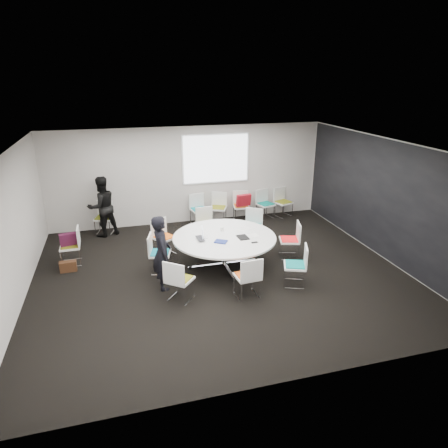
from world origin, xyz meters
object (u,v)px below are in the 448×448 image
object	(u,v)px
chair_ring_g	(247,284)
chair_back_b	(218,213)
laptop	(203,238)
maroon_bag	(69,239)
chair_person_back	(104,224)
chair_ring_f	(180,288)
chair_ring_a	(289,247)
chair_back_c	(241,212)
chair_ring_b	(252,232)
brown_bag	(68,266)
chair_spare_left	(72,253)
chair_back_a	(199,215)
chair_ring_e	(160,260)
cup	(222,229)
person_main	(162,253)
person_back	(102,207)
chair_ring_h	(295,273)
chair_ring_d	(164,244)
chair_back_e	(283,208)
chair_back_d	(265,210)
chair_ring_c	(206,231)
conference_table	(224,244)

from	to	relation	value
chair_ring_g	chair_back_b	xyz separation A→B (m)	(0.52, 4.28, 0.00)
laptop	maroon_bag	size ratio (longest dim) A/B	0.92
chair_back_b	chair_person_back	bearing A→B (deg)	24.31
chair_ring_f	chair_ring_a	bearing A→B (deg)	63.01
chair_back_c	laptop	xyz separation A→B (m)	(-1.81, -2.84, 0.47)
chair_ring_g	chair_back_c	distance (m)	4.43
chair_ring_b	brown_bag	size ratio (longest dim) A/B	2.44
chair_spare_left	chair_back_a	bearing A→B (deg)	-62.93
chair_ring_e	laptop	world-z (taller)	chair_ring_e
cup	person_main	bearing A→B (deg)	-147.47
chair_back_c	chair_person_back	distance (m)	3.96
person_back	laptop	bearing A→B (deg)	104.77
cup	chair_back_c	bearing A→B (deg)	62.86
chair_ring_e	chair_back_b	distance (m)	3.43
cup	chair_back_b	bearing A→B (deg)	77.37
person_main	maroon_bag	distance (m)	2.53
person_main	chair_ring_h	bearing A→B (deg)	-102.96
chair_ring_a	person_back	bearing A→B (deg)	74.56
chair_ring_b	brown_bag	bearing A→B (deg)	40.65
chair_spare_left	cup	size ratio (longest dim) A/B	9.78
chair_spare_left	cup	world-z (taller)	chair_spare_left
chair_ring_d	person_back	size ratio (longest dim) A/B	0.53
chair_ring_a	person_main	bearing A→B (deg)	117.81
chair_spare_left	brown_bag	size ratio (longest dim) A/B	2.44
chair_ring_h	chair_back_a	xyz separation A→B (m)	(-1.17, 4.09, 0.00)
chair_ring_b	chair_back_e	world-z (taller)	same
chair_ring_g	chair_person_back	size ratio (longest dim) A/B	1.00
chair_spare_left	person_back	size ratio (longest dim) A/B	0.53
chair_ring_e	chair_person_back	bearing A→B (deg)	-141.98
chair_person_back	chair_ring_b	bearing A→B (deg)	171.43
chair_ring_f	chair_back_e	size ratio (longest dim) A/B	1.00
chair_ring_e	chair_back_a	xyz separation A→B (m)	(1.48, 2.75, 0.00)
chair_back_b	brown_bag	distance (m)	4.60
chair_ring_b	person_main	xyz separation A→B (m)	(-2.55, -1.76, 0.51)
chair_person_back	cup	xyz separation A→B (m)	(2.70, -2.48, 0.50)
laptop	maroon_bag	xyz separation A→B (m)	(-2.89, 1.06, -0.12)
chair_back_d	chair_back_e	world-z (taller)	same
chair_ring_c	chair_back_a	bearing A→B (deg)	-96.39
chair_ring_d	chair_back_a	world-z (taller)	same
chair_back_a	chair_person_back	distance (m)	2.68
chair_back_c	chair_ring_d	bearing A→B (deg)	45.41
brown_bag	chair_back_a	bearing A→B (deg)	32.21
chair_ring_a	brown_bag	world-z (taller)	chair_ring_a
chair_ring_f	chair_back_c	xyz separation A→B (m)	(2.54, 4.03, 0.00)
chair_ring_c	chair_ring_e	size ratio (longest dim) A/B	1.00
cup	chair_spare_left	bearing A→B (deg)	168.78
chair_back_e	conference_table	bearing A→B (deg)	28.73
maroon_bag	chair_back_a	bearing A→B (deg)	27.87
conference_table	chair_ring_a	size ratio (longest dim) A/B	2.64
chair_ring_b	cup	xyz separation A→B (m)	(-1.03, -0.79, 0.50)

